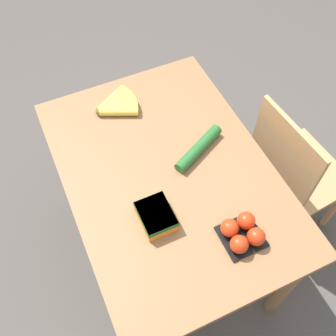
{
  "coord_description": "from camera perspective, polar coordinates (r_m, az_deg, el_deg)",
  "views": [
    {
      "loc": [
        0.78,
        -0.36,
        2.08
      ],
      "look_at": [
        0.0,
        0.0,
        0.8
      ],
      "focal_mm": 42.0,
      "sensor_mm": 36.0,
      "label": 1
    }
  ],
  "objects": [
    {
      "name": "tomato_pack",
      "position": [
        1.43,
        10.76,
        -9.25
      ],
      "size": [
        0.15,
        0.15,
        0.08
      ],
      "color": "black",
      "rests_on": "dining_table"
    },
    {
      "name": "chair",
      "position": [
        2.01,
        17.47,
        -0.87
      ],
      "size": [
        0.45,
        0.43,
        0.9
      ],
      "rotation": [
        0.0,
        0.0,
        3.22
      ],
      "color": "tan",
      "rests_on": "ground_plane"
    },
    {
      "name": "dining_table",
      "position": [
        1.67,
        0.0,
        -2.86
      ],
      "size": [
        1.15,
        0.8,
        0.77
      ],
      "color": "olive",
      "rests_on": "ground_plane"
    },
    {
      "name": "ground_plane",
      "position": [
        2.25,
        0.0,
        -11.28
      ],
      "size": [
        12.0,
        12.0,
        0.0
      ],
      "primitive_type": "plane",
      "color": "#4C4742"
    },
    {
      "name": "carrot_bag",
      "position": [
        1.44,
        -1.75,
        -6.92
      ],
      "size": [
        0.15,
        0.12,
        0.06
      ],
      "color": "orange",
      "rests_on": "dining_table"
    },
    {
      "name": "banana_bunch",
      "position": [
        1.78,
        -7.55,
        9.01
      ],
      "size": [
        0.19,
        0.19,
        0.04
      ],
      "color": "brown",
      "rests_on": "dining_table"
    },
    {
      "name": "cucumber_near",
      "position": [
        1.62,
        4.47,
        2.87
      ],
      "size": [
        0.16,
        0.26,
        0.05
      ],
      "color": "#236028",
      "rests_on": "dining_table"
    }
  ]
}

